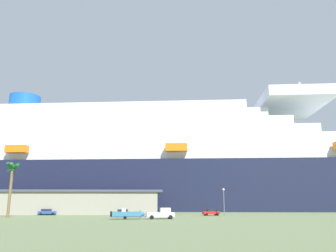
% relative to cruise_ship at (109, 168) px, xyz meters
% --- Properties ---
extents(ground_plane, '(600.00, 600.00, 0.00)m').
position_rel_cruise_ship_xyz_m(ground_plane, '(20.07, -33.80, -17.56)').
color(ground_plane, '#66754C').
extents(cruise_ship, '(306.67, 58.24, 60.05)m').
position_rel_cruise_ship_xyz_m(cruise_ship, '(0.00, 0.00, 0.00)').
color(cruise_ship, '#191E38').
rests_on(cruise_ship, ground_plane).
extents(terminal_building, '(70.81, 27.75, 6.67)m').
position_rel_cruise_ship_xyz_m(terminal_building, '(-12.75, -38.15, -14.20)').
color(terminal_building, gray).
rests_on(terminal_building, ground_plane).
extents(pickup_truck, '(5.79, 2.78, 2.20)m').
position_rel_cruise_ship_xyz_m(pickup_truck, '(22.54, -73.13, -16.52)').
color(pickup_truck, silver).
rests_on(pickup_truck, ground_plane).
extents(small_boat_on_trailer, '(7.91, 2.47, 2.15)m').
position_rel_cruise_ship_xyz_m(small_boat_on_trailer, '(16.20, -73.85, -16.60)').
color(small_boat_on_trailer, '#595960').
rests_on(small_boat_on_trailer, ground_plane).
extents(palm_tree, '(3.38, 3.35, 11.93)m').
position_rel_cruise_ship_xyz_m(palm_tree, '(-10.39, -68.30, -8.20)').
color(palm_tree, brown).
rests_on(palm_tree, ground_plane).
extents(street_lamp, '(0.56, 0.56, 6.67)m').
position_rel_cruise_ship_xyz_m(street_lamp, '(37.80, -58.45, -13.11)').
color(street_lamp, slate).
rests_on(street_lamp, ground_plane).
extents(parked_car_red_hatchback, '(4.48, 2.58, 1.58)m').
position_rel_cruise_ship_xyz_m(parked_car_red_hatchback, '(35.13, -54.48, -16.73)').
color(parked_car_red_hatchback, red).
rests_on(parked_car_red_hatchback, ground_plane).
extents(parked_car_green_wagon, '(4.60, 2.11, 1.58)m').
position_rel_cruise_ship_xyz_m(parked_car_green_wagon, '(12.55, -55.79, -16.73)').
color(parked_car_green_wagon, '#2D723F').
rests_on(parked_car_green_wagon, ground_plane).
extents(parked_car_blue_suv, '(4.84, 2.46, 1.58)m').
position_rel_cruise_ship_xyz_m(parked_car_blue_suv, '(-7.91, -50.58, -16.73)').
color(parked_car_blue_suv, '#264C99').
rests_on(parked_car_blue_suv, ground_plane).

